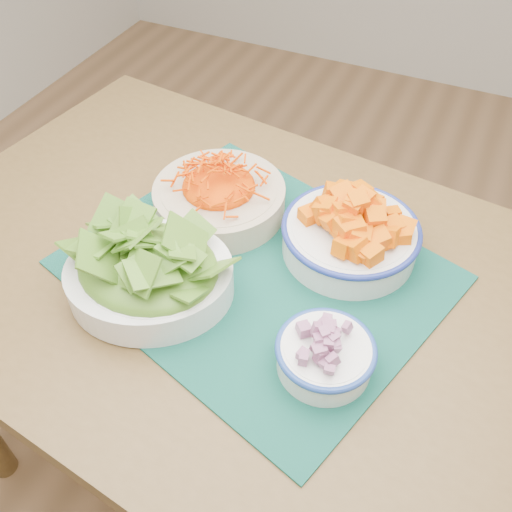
{
  "coord_description": "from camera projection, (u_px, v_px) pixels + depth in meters",
  "views": [
    {
      "loc": [
        0.23,
        -0.72,
        1.43
      ],
      "look_at": [
        -0.03,
        -0.16,
        0.78
      ],
      "focal_mm": 40.0,
      "sensor_mm": 36.0,
      "label": 1
    }
  ],
  "objects": [
    {
      "name": "ground",
      "position": [
        289.0,
        422.0,
        1.55
      ],
      "size": [
        4.0,
        4.0,
        0.0
      ],
      "primitive_type": "plane",
      "color": "#A4794F",
      "rests_on": "ground"
    },
    {
      "name": "lettuce_bowl",
      "position": [
        148.0,
        267.0,
        0.84
      ],
      "size": [
        0.32,
        0.3,
        0.12
      ],
      "rotation": [
        0.0,
        0.0,
        0.41
      ],
      "color": "white",
      "rests_on": "placemat"
    },
    {
      "name": "placemat",
      "position": [
        256.0,
        270.0,
        0.92
      ],
      "size": [
        0.66,
        0.59,
        0.0
      ],
      "primitive_type": "cube",
      "rotation": [
        0.0,
        0.0,
        -0.31
      ],
      "color": "#073029",
      "rests_on": "table"
    },
    {
      "name": "table",
      "position": [
        238.0,
        309.0,
        1.0
      ],
      "size": [
        1.25,
        0.92,
        0.75
      ],
      "rotation": [
        0.0,
        0.0,
        -0.14
      ],
      "color": "brown",
      "rests_on": "ground"
    },
    {
      "name": "squash_bowl",
      "position": [
        351.0,
        230.0,
        0.91
      ],
      "size": [
        0.26,
        0.26,
        0.1
      ],
      "rotation": [
        0.0,
        0.0,
        0.21
      ],
      "color": "silver",
      "rests_on": "placemat"
    },
    {
      "name": "onion_bowl",
      "position": [
        325.0,
        352.0,
        0.77
      ],
      "size": [
        0.17,
        0.17,
        0.07
      ],
      "rotation": [
        0.0,
        0.0,
        -0.37
      ],
      "color": "white",
      "rests_on": "placemat"
    },
    {
      "name": "carrot_bowl",
      "position": [
        219.0,
        193.0,
        0.99
      ],
      "size": [
        0.28,
        0.28,
        0.09
      ],
      "rotation": [
        0.0,
        0.0,
        0.28
      ],
      "color": "#BEAC8D",
      "rests_on": "placemat"
    }
  ]
}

